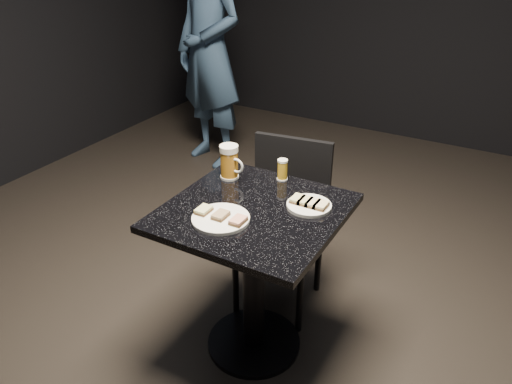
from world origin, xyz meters
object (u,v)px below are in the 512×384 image
plate_small (309,206)px  patron (209,52)px  beer_mug (230,162)px  table (254,257)px  beer_tumbler (282,170)px  plate_large (221,219)px  chair (284,214)px

plate_small → patron: patron is taller
patron → beer_mug: (1.12, -1.49, -0.08)m
patron → table: size_ratio=2.42×
beer_tumbler → table: bearing=-86.1°
beer_tumbler → plate_large: bearing=-96.4°
plate_large → beer_tumbler: size_ratio=2.35×
patron → beer_mug: size_ratio=11.48×
beer_mug → chair: bearing=48.5°
plate_large → beer_tumbler: 0.44m
patron → plate_large: bearing=-38.2°
plate_small → patron: 2.20m
table → beer_mug: 0.44m
plate_large → plate_small: bearing=45.8°
plate_small → beer_tumbler: (-0.21, 0.17, 0.04)m
table → beer_mug: (-0.24, 0.20, 0.32)m
patron → chair: patron is taller
plate_small → table: 0.34m
table → patron: bearing=128.9°
plate_large → table: 0.29m
plate_large → table: size_ratio=0.31×
beer_tumbler → chair: 0.32m
patron → table: patron is taller
plate_small → table: size_ratio=0.25×
plate_small → chair: chair is taller
plate_small → plate_large: bearing=-134.2°
patron → chair: size_ratio=2.09×
chair → beer_tumbler: bearing=-71.5°
table → chair: (-0.05, 0.40, -0.01)m
beer_tumbler → chair: (-0.03, 0.10, -0.30)m
plate_large → beer_tumbler: beer_tumbler is taller
table → beer_tumbler: size_ratio=7.65×
patron → plate_small: bearing=-28.6°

